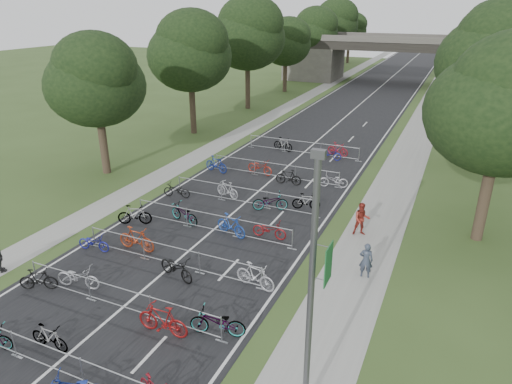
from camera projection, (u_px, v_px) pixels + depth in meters
ground at (50, 370)px, 15.27m from camera, size 200.00×200.00×0.00m
road at (364, 101)px, 57.36m from camera, size 11.00×140.00×0.01m
sidewalk_right at (431, 106)px, 54.33m from camera, size 3.00×140.00×0.01m
sidewalk_left at (307, 96)px, 60.21m from camera, size 2.00×140.00×0.01m
lane_markings at (364, 101)px, 57.37m from camera, size 0.12×140.00×0.00m
overpass_bridge at (387, 59)px, 68.64m from camera, size 31.00×8.00×7.05m
lamppost at (312, 291)px, 12.15m from camera, size 0.61×0.65×8.21m
tree_left_0 at (96, 82)px, 30.52m from camera, size 6.72×6.72×10.25m
tree_right_0 at (506, 107)px, 21.05m from camera, size 7.17×7.17×10.93m
tree_left_1 at (190, 53)px, 40.31m from camera, size 7.56×7.56×11.53m
tree_right_1 at (500, 59)px, 30.78m from camera, size 8.18×8.18×12.47m
tree_left_2 at (248, 35)px, 50.10m from camera, size 8.40×8.40×12.81m
tree_right_2 at (490, 67)px, 41.63m from camera, size 6.16×6.16×9.39m
tree_left_3 at (286, 43)px, 60.83m from camera, size 6.72×6.72×10.25m
tree_right_3 at (490, 46)px, 51.36m from camera, size 7.17×7.17×10.93m
tree_left_4 at (314, 32)px, 70.62m from camera, size 7.56×7.56×11.53m
tree_right_4 at (489, 31)px, 61.09m from camera, size 8.18×8.18×12.47m
tree_left_5 at (335, 23)px, 80.41m from camera, size 8.40×8.40×12.81m
tree_right_5 at (485, 40)px, 71.94m from camera, size 6.16×6.16×9.39m
tree_left_6 at (350, 30)px, 91.14m from camera, size 6.72×6.72×10.25m
tree_right_6 at (485, 30)px, 81.67m from camera, size 7.17×7.17×10.93m
barrier_row_0 at (47, 357)px, 15.06m from camera, size 9.70×0.08×1.10m
barrier_row_1 at (119, 298)px, 18.09m from camera, size 9.70×0.08×1.10m
barrier_row_2 at (171, 256)px, 21.12m from camera, size 9.70×0.08×1.10m
barrier_row_3 at (211, 223)px, 24.32m from camera, size 9.70×0.08×1.10m
barrier_row_4 at (244, 196)px, 27.69m from camera, size 9.70×0.08×1.10m
barrier_row_5 at (275, 170)px, 31.90m from camera, size 9.70×0.08×1.10m
barrier_row_6 at (302, 148)px, 36.95m from camera, size 9.70×0.08×1.10m
bike_1 at (49, 338)px, 16.03m from camera, size 1.65×0.50×0.99m
bike_4 at (38, 279)px, 19.40m from camera, size 1.69×1.12×0.99m
bike_5 at (78, 277)px, 19.52m from camera, size 2.10×1.07×1.05m
bike_6 at (163, 320)px, 16.71m from camera, size 2.12×0.66×1.26m
bike_7 at (218, 323)px, 16.68m from camera, size 2.23×1.23×1.11m
bike_8 at (94, 242)px, 22.49m from camera, size 1.78×0.80×0.90m
bike_9 at (137, 239)px, 22.46m from camera, size 2.08×0.60×1.25m
bike_10 at (176, 268)px, 20.18m from camera, size 2.17×1.25×1.08m
bike_11 at (255, 276)px, 19.49m from camera, size 2.01×0.86×1.17m
bike_12 at (135, 215)px, 25.14m from camera, size 1.96×1.25×1.14m
bike_13 at (184, 214)px, 25.34m from camera, size 2.20×1.27×1.09m
bike_14 at (231, 225)px, 23.90m from camera, size 2.08×1.12×1.20m
bike_15 at (269, 230)px, 23.69m from camera, size 1.88×0.71×0.98m
bike_16 at (177, 191)px, 28.67m from camera, size 1.86×0.86×0.94m
bike_17 at (227, 189)px, 28.67m from camera, size 1.85×0.97×1.07m
bike_18 at (270, 202)px, 26.87m from camera, size 2.21×1.56×1.10m
bike_19 at (306, 202)px, 27.01m from camera, size 1.74×0.93×1.00m
bike_20 at (216, 164)px, 32.97m from camera, size 2.05×0.98×1.19m
bike_21 at (260, 167)px, 32.61m from camera, size 2.16×1.11×1.08m
bike_22 at (288, 177)px, 30.69m from camera, size 1.83×0.63×1.08m
bike_23 at (334, 180)px, 30.24m from camera, size 1.99×1.08×0.99m
bike_25 at (283, 144)px, 37.80m from camera, size 1.91×0.93×1.10m
bike_26 at (329, 154)px, 35.56m from camera, size 1.91×0.79×0.98m
bike_27 at (338, 149)px, 36.52m from camera, size 1.87×0.90×1.09m
pedestrian_a at (366, 260)px, 20.18m from camera, size 0.67×0.49×1.67m
pedestrian_b at (362, 219)px, 23.87m from camera, size 1.06×0.95×1.80m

